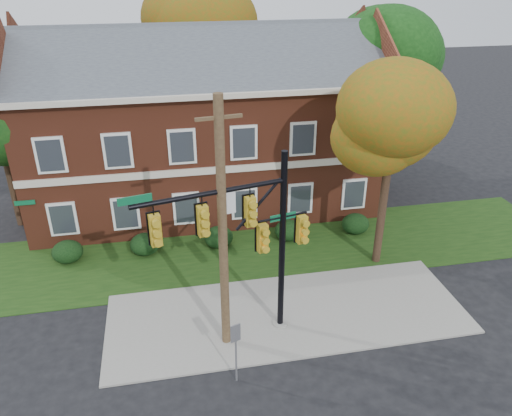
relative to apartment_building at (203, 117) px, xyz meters
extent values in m
plane|color=black|center=(2.00, -11.95, -4.99)|extent=(120.00, 120.00, 0.00)
cube|color=gray|center=(2.00, -10.95, -4.95)|extent=(14.00, 5.00, 0.08)
cube|color=#193811|center=(2.00, -5.95, -4.97)|extent=(30.00, 6.00, 0.04)
cube|color=brown|center=(0.00, 0.05, -1.49)|extent=(18.00, 8.00, 7.00)
cube|color=beige|center=(0.00, 0.05, 2.13)|extent=(18.80, 8.80, 0.24)
cube|color=beige|center=(0.00, -3.98, -1.49)|extent=(18.00, 0.12, 0.35)
ellipsoid|color=black|center=(-7.00, -5.25, -4.46)|extent=(1.40, 1.26, 1.05)
ellipsoid|color=black|center=(-3.50, -5.25, -4.46)|extent=(1.40, 1.26, 1.05)
ellipsoid|color=black|center=(0.00, -5.25, -4.46)|extent=(1.40, 1.26, 1.05)
ellipsoid|color=black|center=(3.50, -5.25, -4.46)|extent=(1.40, 1.26, 1.05)
ellipsoid|color=black|center=(7.00, -5.25, -4.46)|extent=(1.40, 1.26, 1.05)
cylinder|color=black|center=(7.00, -7.95, -2.11)|extent=(0.36, 0.36, 5.76)
ellipsoid|color=#AD4D0E|center=(7.00, -7.95, 1.49)|extent=(4.25, 4.25, 3.60)
ellipsoid|color=#AD4D0E|center=(7.62, -8.33, 2.09)|extent=(3.50, 3.50, 3.00)
cylinder|color=black|center=(-10.00, -0.95, -2.11)|extent=(0.36, 0.36, 5.76)
ellipsoid|color=#0E3310|center=(-9.25, -1.40, 2.09)|extent=(4.20, 4.20, 3.60)
cylinder|color=black|center=(11.00, 1.05, -1.47)|extent=(0.36, 0.36, 7.04)
ellipsoid|color=#0F350E|center=(11.00, 1.05, 2.93)|extent=(5.95, 5.95, 5.04)
ellipsoid|color=#0F350E|center=(11.88, 0.52, 3.53)|extent=(4.90, 4.90, 4.20)
cylinder|color=black|center=(1.00, 8.05, -1.15)|extent=(0.36, 0.36, 7.68)
ellipsoid|color=#99400D|center=(1.00, 8.05, 3.65)|extent=(6.46, 6.46, 5.47)
ellipsoid|color=#99400D|center=(1.95, 7.48, 4.25)|extent=(5.32, 5.32, 4.56)
cylinder|color=gray|center=(1.55, -11.54, -4.91)|extent=(0.57, 0.57, 0.16)
cylinder|color=black|center=(1.55, -11.54, -1.44)|extent=(0.27, 0.27, 7.10)
cylinder|color=black|center=(-0.93, -12.10, 1.10)|extent=(4.99, 1.26, 0.16)
cylinder|color=black|center=(1.55, -11.54, -0.27)|extent=(1.80, 0.48, 0.08)
cube|color=#B4911C|center=(-2.71, -12.50, 0.19)|extent=(0.50, 0.39, 1.18)
cube|color=#B4911C|center=(-1.22, -12.16, 0.19)|extent=(0.50, 0.39, 1.18)
cube|color=#B4911C|center=(0.36, -11.81, 0.19)|extent=(0.50, 0.39, 1.18)
cube|color=silver|center=(-0.43, -11.99, 0.65)|extent=(0.60, 0.17, 0.76)
cube|color=#0B5A33|center=(-3.20, -12.61, 1.32)|extent=(1.00, 0.26, 0.24)
cube|color=#B4911C|center=(0.81, -11.71, -0.93)|extent=(0.50, 0.39, 1.18)
cube|color=#B4911C|center=(2.29, -11.38, -0.93)|extent=(0.50, 0.39, 1.18)
cube|color=#0B5A33|center=(1.55, -11.54, -0.27)|extent=(0.95, 0.25, 0.23)
cylinder|color=#44301F|center=(-0.59, -12.05, -0.40)|extent=(0.35, 0.35, 9.18)
cube|color=#44301F|center=(-0.59, -12.05, 3.48)|extent=(1.43, 0.30, 0.10)
cylinder|color=slate|center=(-0.52, -13.95, -3.82)|extent=(0.08, 0.08, 2.34)
cube|color=slate|center=(-0.52, -13.95, -2.97)|extent=(0.34, 0.15, 0.66)
camera|label=1|loc=(-2.25, -26.13, 7.64)|focal=35.00mm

